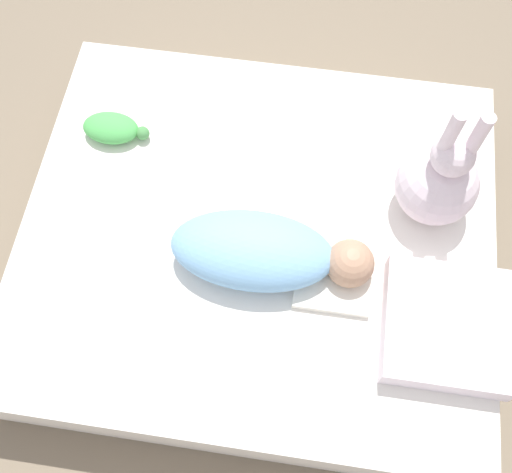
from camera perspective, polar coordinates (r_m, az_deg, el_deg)
ground_plane at (r=1.76m, az=0.14°, el=-2.46°), size 12.00×12.00×0.00m
bed_mattress at (r=1.65m, az=0.15°, el=-0.95°), size 1.22×1.08×0.23m
burp_cloth at (r=1.49m, az=7.38°, el=-4.14°), size 0.19×0.17×0.02m
swaddled_baby at (r=1.44m, az=1.03°, el=-1.53°), size 0.49×0.21×0.13m
pillow at (r=1.48m, az=17.73°, el=-8.12°), size 0.30×0.30×0.07m
bunny_plush at (r=1.53m, az=17.03°, el=5.11°), size 0.20×0.20×0.39m
turtle_plush at (r=1.71m, az=-13.51°, el=9.99°), size 0.18×0.10×0.06m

